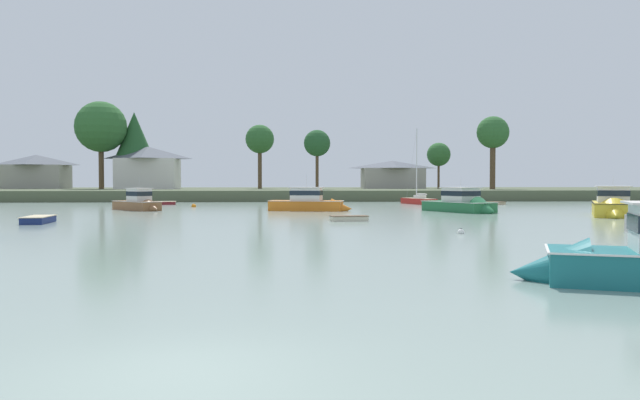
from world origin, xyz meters
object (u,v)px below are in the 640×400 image
at_px(cruiser_green, 465,206).
at_px(cruiser_orange, 313,205).
at_px(dinghy_cream, 349,219).
at_px(sailboat_red, 419,202).
at_px(dinghy_sand, 492,204).
at_px(cruiser_wood, 140,205).
at_px(dinghy_navy, 38,221).
at_px(cruiser_yellow, 613,210).
at_px(mooring_buoy_orange, 194,206).
at_px(dinghy_maroon, 160,203).
at_px(mooring_buoy_white, 461,232).

height_order(cruiser_green, cruiser_orange, cruiser_orange).
distance_m(dinghy_cream, sailboat_red, 33.48).
xyz_separation_m(cruiser_orange, dinghy_sand, (22.16, 13.57, -0.42)).
bearing_deg(cruiser_green, cruiser_wood, 169.68).
bearing_deg(dinghy_sand, dinghy_navy, -144.36).
xyz_separation_m(sailboat_red, cruiser_yellow, (9.71, -26.89, 0.33)).
bearing_deg(dinghy_navy, dinghy_cream, 2.50).
xyz_separation_m(dinghy_sand, cruiser_yellow, (1.39, -24.48, 0.42)).
xyz_separation_m(cruiser_green, mooring_buoy_orange, (-26.14, 12.96, -0.43)).
distance_m(sailboat_red, dinghy_navy, 46.20).
height_order(dinghy_cream, dinghy_maroon, dinghy_maroon).
relative_size(cruiser_green, sailboat_red, 0.90).
bearing_deg(cruiser_yellow, cruiser_wood, 162.39).
bearing_deg(mooring_buoy_white, cruiser_wood, 129.71).
height_order(dinghy_cream, mooring_buoy_orange, mooring_buoy_orange).
distance_m(sailboat_red, mooring_buoy_orange, 27.18).
height_order(cruiser_orange, mooring_buoy_white, cruiser_orange).
relative_size(dinghy_navy, cruiser_yellow, 0.40).
height_order(dinghy_maroon, cruiser_orange, cruiser_orange).
bearing_deg(dinghy_sand, mooring_buoy_orange, -172.95).
bearing_deg(cruiser_green, cruiser_yellow, -36.13).
distance_m(dinghy_maroon, mooring_buoy_white, 49.00).
bearing_deg(mooring_buoy_orange, cruiser_yellow, -29.25).
height_order(sailboat_red, dinghy_navy, sailboat_red).
relative_size(dinghy_sand, mooring_buoy_orange, 6.58).
height_order(cruiser_green, sailboat_red, sailboat_red).
bearing_deg(sailboat_red, dinghy_maroon, 179.04).
bearing_deg(dinghy_sand, mooring_buoy_white, -111.35).
bearing_deg(mooring_buoy_white, mooring_buoy_orange, 118.37).
bearing_deg(mooring_buoy_white, dinghy_navy, 158.98).
bearing_deg(cruiser_orange, mooring_buoy_orange, 143.39).
bearing_deg(dinghy_cream, cruiser_orange, 96.65).
bearing_deg(mooring_buoy_white, cruiser_green, 72.68).
height_order(dinghy_cream, sailboat_red, sailboat_red).
bearing_deg(cruiser_green, sailboat_red, 89.40).
bearing_deg(dinghy_cream, cruiser_green, 44.30).
height_order(cruiser_wood, mooring_buoy_white, cruiser_wood).
height_order(sailboat_red, mooring_buoy_orange, sailboat_red).
distance_m(cruiser_orange, dinghy_sand, 25.99).
relative_size(sailboat_red, cruiser_orange, 1.19).
xyz_separation_m(dinghy_maroon, cruiser_orange, (17.49, -16.51, 0.41)).
bearing_deg(cruiser_orange, cruiser_green, -15.05).
xyz_separation_m(sailboat_red, mooring_buoy_white, (-7.21, -42.13, -0.15)).
distance_m(cruiser_green, mooring_buoy_orange, 29.18).
height_order(dinghy_cream, cruiser_yellow, cruiser_yellow).
xyz_separation_m(cruiser_green, dinghy_sand, (8.52, 17.24, -0.39)).
relative_size(sailboat_red, cruiser_yellow, 1.07).
relative_size(cruiser_yellow, mooring_buoy_white, 21.89).
relative_size(cruiser_wood, cruiser_yellow, 0.70).
xyz_separation_m(dinghy_maroon, dinghy_navy, (-1.84, -32.68, 0.03)).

